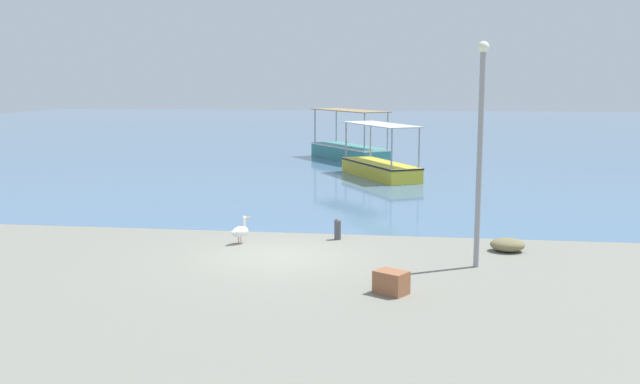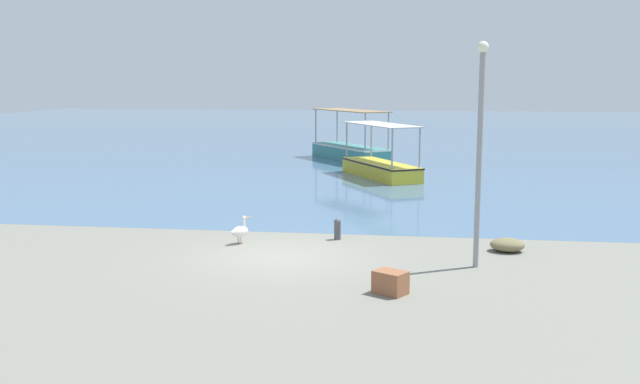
# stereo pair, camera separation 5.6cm
# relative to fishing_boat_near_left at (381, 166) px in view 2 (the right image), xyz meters

# --- Properties ---
(ground) EXTENTS (120.00, 120.00, 0.00)m
(ground) POSITION_rel_fishing_boat_near_left_xyz_m (-1.79, -16.18, -0.53)
(ground) COLOR gray
(harbor_water) EXTENTS (110.00, 90.00, 0.00)m
(harbor_water) POSITION_rel_fishing_boat_near_left_xyz_m (-1.79, 31.82, -0.53)
(harbor_water) COLOR #4A6E90
(harbor_water) RESTS_ON ground
(fishing_boat_near_left) EXTENTS (4.23, 5.75, 2.59)m
(fishing_boat_near_left) POSITION_rel_fishing_boat_near_left_xyz_m (0.00, 0.00, 0.00)
(fishing_boat_near_left) COLOR gold
(fishing_boat_near_left) RESTS_ON harbor_water
(fishing_boat_far_left) EXTENTS (5.21, 6.24, 2.94)m
(fishing_boat_far_left) POSITION_rel_fishing_boat_near_left_xyz_m (-2.23, 7.38, 0.06)
(fishing_boat_far_left) COLOR teal
(fishing_boat_far_left) RESTS_ON harbor_water
(pelican) EXTENTS (0.58, 0.70, 0.80)m
(pelican) POSITION_rel_fishing_boat_near_left_xyz_m (-3.20, -14.87, -0.16)
(pelican) COLOR #E0997A
(pelican) RESTS_ON ground
(lamp_post) EXTENTS (0.28, 0.28, 5.61)m
(lamp_post) POSITION_rel_fishing_boat_near_left_xyz_m (3.35, -16.55, 2.63)
(lamp_post) COLOR gray
(lamp_post) RESTS_ON ground
(mooring_bollard) EXTENTS (0.21, 0.21, 0.64)m
(mooring_bollard) POSITION_rel_fishing_boat_near_left_xyz_m (-0.48, -13.91, -0.19)
(mooring_bollard) COLOR #47474C
(mooring_bollard) RESTS_ON ground
(net_pile) EXTENTS (0.94, 0.80, 0.37)m
(net_pile) POSITION_rel_fishing_boat_near_left_xyz_m (4.33, -14.74, -0.35)
(net_pile) COLOR olive
(net_pile) RESTS_ON ground
(cargo_crate) EXTENTS (0.85, 0.79, 0.51)m
(cargo_crate) POSITION_rel_fishing_boat_near_left_xyz_m (1.31, -19.15, -0.28)
(cargo_crate) COLOR #955A3B
(cargo_crate) RESTS_ON ground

